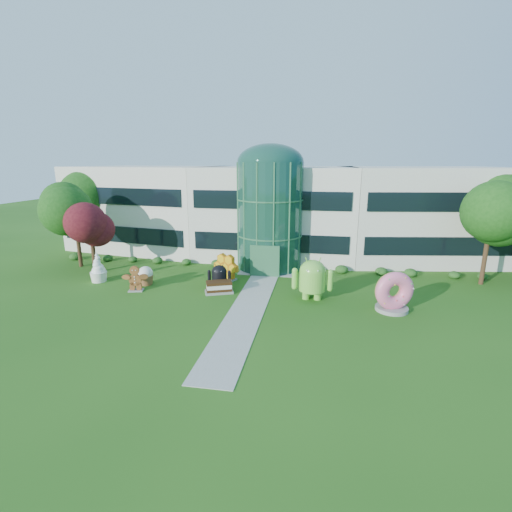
% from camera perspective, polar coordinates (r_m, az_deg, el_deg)
% --- Properties ---
extents(ground, '(140.00, 140.00, 0.00)m').
position_cam_1_polar(ground, '(24.59, -1.89, -9.37)').
color(ground, '#215114').
rests_on(ground, ground).
extents(building, '(46.00, 15.00, 9.30)m').
position_cam_1_polar(building, '(40.62, 3.33, 6.97)').
color(building, beige).
rests_on(building, ground).
extents(atrium, '(6.00, 6.00, 9.80)m').
position_cam_1_polar(atrium, '(34.69, 2.15, 6.11)').
color(atrium, '#194738').
rests_on(atrium, ground).
extents(walkway, '(2.40, 20.00, 0.04)m').
position_cam_1_polar(walkway, '(26.39, -0.99, -7.61)').
color(walkway, '#9E9E93').
rests_on(walkway, ground).
extents(tree_red, '(4.00, 4.00, 6.00)m').
position_cam_1_polar(tree_red, '(36.42, -23.91, 2.24)').
color(tree_red, '#3F0C14').
rests_on(tree_red, ground).
extents(trees_backdrop, '(52.00, 8.00, 8.40)m').
position_cam_1_polar(trees_backdrop, '(35.77, 2.37, 5.23)').
color(trees_backdrop, '#164611').
rests_on(trees_backdrop, ground).
extents(android_green, '(3.12, 2.10, 3.51)m').
position_cam_1_polar(android_green, '(27.31, 8.67, -3.13)').
color(android_green, '#70C33E').
rests_on(android_green, ground).
extents(android_black, '(2.10, 1.53, 2.22)m').
position_cam_1_polar(android_black, '(29.75, -5.68, -2.87)').
color(android_black, black).
rests_on(android_black, ground).
extents(donut, '(2.99, 2.09, 2.83)m').
position_cam_1_polar(donut, '(26.75, 20.37, -5.05)').
color(donut, '#E25673').
rests_on(donut, ground).
extents(gingerbread, '(2.35, 1.33, 2.05)m').
position_cam_1_polar(gingerbread, '(30.45, -18.10, -3.29)').
color(gingerbread, brown).
rests_on(gingerbread, ground).
extents(ice_cream_sandwich, '(2.37, 1.78, 0.95)m').
position_cam_1_polar(ice_cream_sandwich, '(28.82, -5.71, -4.78)').
color(ice_cream_sandwich, black).
rests_on(ice_cream_sandwich, ground).
extents(honeycomb, '(2.75, 1.91, 2.04)m').
position_cam_1_polar(honeycomb, '(31.80, -4.63, -1.86)').
color(honeycomb, gold).
rests_on(honeycomb, ground).
extents(froyo, '(1.58, 1.58, 2.53)m').
position_cam_1_polar(froyo, '(33.84, -23.15, -1.58)').
color(froyo, white).
rests_on(froyo, ground).
extents(cupcake, '(1.56, 1.56, 1.55)m').
position_cam_1_polar(cupcake, '(31.83, -16.62, -2.88)').
color(cupcake, white).
rests_on(cupcake, ground).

